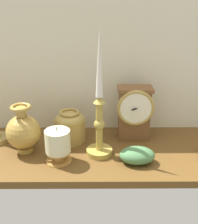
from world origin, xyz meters
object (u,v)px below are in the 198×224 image
object	(u,v)px
candlestick_tall_left	(99,117)
brass_vase_jar	(70,126)
mantel_clock	(134,112)
brass_vase_bulbous	(23,131)
pillar_candle_front	(58,145)

from	to	relation	value
candlestick_tall_left	brass_vase_jar	size ratio (longest dim) A/B	3.57
mantel_clock	brass_vase_jar	world-z (taller)	mantel_clock
mantel_clock	candlestick_tall_left	bearing A→B (deg)	-137.84
brass_vase_bulbous	brass_vase_jar	world-z (taller)	brass_vase_bulbous
brass_vase_jar	pillar_candle_front	world-z (taller)	pillar_candle_front
candlestick_tall_left	pillar_candle_front	distance (cm)	15.62
candlestick_tall_left	brass_vase_bulbous	xyz separation A→B (cm)	(-25.09, 2.00, -6.01)
mantel_clock	candlestick_tall_left	world-z (taller)	candlestick_tall_left
candlestick_tall_left	brass_vase_jar	world-z (taller)	candlestick_tall_left
pillar_candle_front	brass_vase_jar	bearing A→B (deg)	79.70
brass_vase_bulbous	pillar_candle_front	xyz separation A→B (cm)	(12.12, -6.22, -1.61)
brass_vase_bulbous	brass_vase_jar	xyz separation A→B (cm)	(14.64, 7.60, -1.66)
brass_vase_bulbous	brass_vase_jar	size ratio (longest dim) A/B	1.44
candlestick_tall_left	brass_vase_jar	bearing A→B (deg)	137.45
mantel_clock	brass_vase_bulbous	xyz separation A→B (cm)	(-37.69, -9.42, -2.81)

